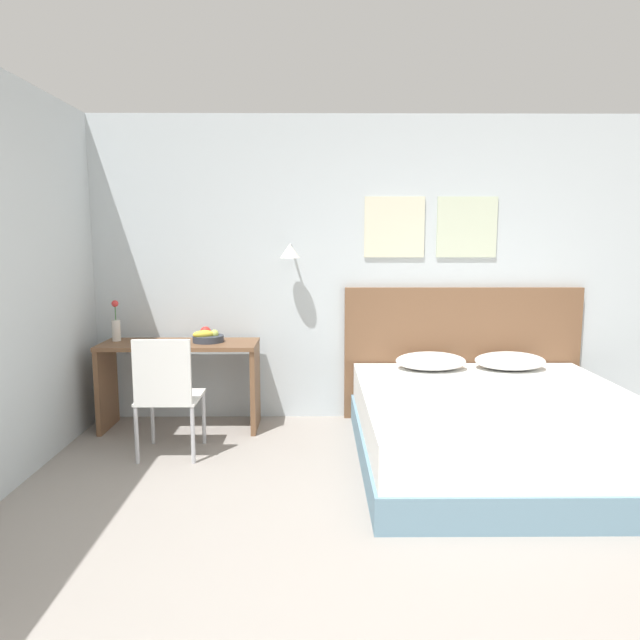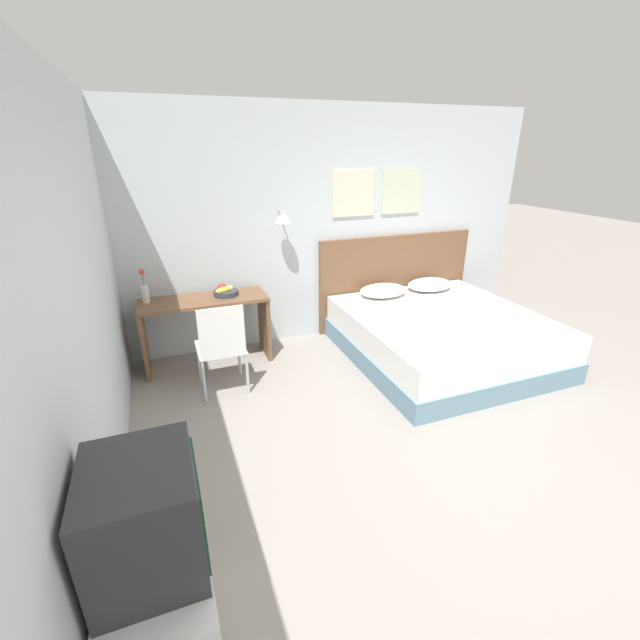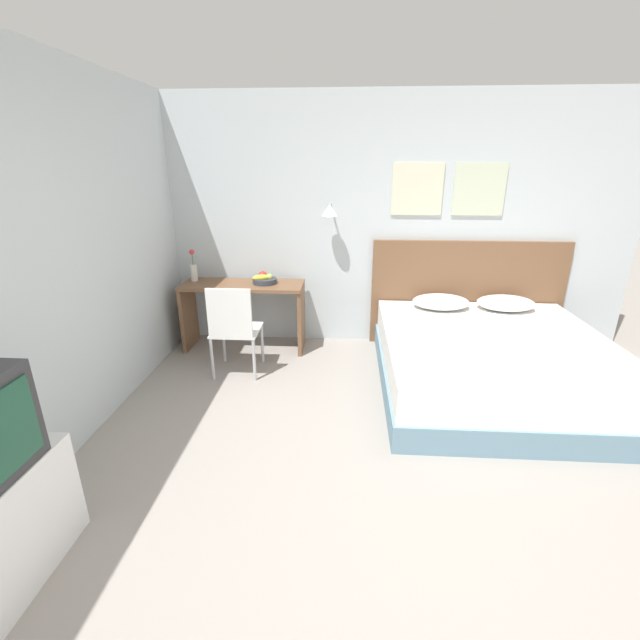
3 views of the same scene
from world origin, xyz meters
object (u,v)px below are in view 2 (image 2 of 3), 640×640
object	(u,v)px
bed	(442,336)
pillow_right	(430,285)
flower_vase	(145,291)
television	(145,518)
desk_chair	(221,343)
fruit_bowl	(225,291)
pillow_left	(383,290)
desk	(205,318)
headboard	(395,281)
folded_towel_near_foot	(458,323)
tv_stand	(163,611)

from	to	relation	value
bed	pillow_right	bearing A→B (deg)	66.64
flower_vase	television	world-z (taller)	television
desk_chair	flower_vase	bearing A→B (deg)	128.76
pillow_right	fruit_bowl	world-z (taller)	fruit_bowl
pillow_left	desk	bearing A→B (deg)	179.72
headboard	desk	world-z (taller)	headboard
bed	folded_towel_near_foot	world-z (taller)	folded_towel_near_foot
pillow_right	flower_vase	xyz separation A→B (m)	(-3.33, 0.09, 0.29)
tv_stand	flower_vase	bearing A→B (deg)	89.76
bed	headboard	distance (m)	1.11
desk_chair	fruit_bowl	world-z (taller)	desk_chair
headboard	pillow_right	world-z (taller)	headboard
bed	desk	xyz separation A→B (m)	(-2.45, 0.78, 0.27)
headboard	desk_chair	bearing A→B (deg)	-158.11
bed	television	bearing A→B (deg)	-144.76
desk	flower_vase	size ratio (longest dim) A/B	3.74
flower_vase	television	distance (m)	2.98
pillow_left	folded_towel_near_foot	distance (m)	1.12
pillow_left	pillow_right	bearing A→B (deg)	0.00
desk	television	world-z (taller)	television
pillow_left	folded_towel_near_foot	xyz separation A→B (m)	(0.27, -1.08, -0.04)
folded_towel_near_foot	flower_vase	size ratio (longest dim) A/B	1.01
pillow_right	desk	distance (m)	2.78
pillow_right	bed	bearing A→B (deg)	-113.36
desk_chair	flower_vase	xyz separation A→B (m)	(-0.61, 0.76, 0.34)
headboard	folded_towel_near_foot	distance (m)	1.37
folded_towel_near_foot	fruit_bowl	world-z (taller)	fruit_bowl
pillow_left	television	distance (m)	3.95
pillow_left	tv_stand	distance (m)	3.95
desk	flower_vase	distance (m)	0.65
tv_stand	desk	bearing A→B (deg)	79.07
bed	folded_towel_near_foot	size ratio (longest dim) A/B	5.90
bed	desk_chair	distance (m)	2.40
folded_towel_near_foot	pillow_right	bearing A→B (deg)	69.73
television	fruit_bowl	bearing A→B (deg)	74.88
desk	folded_towel_near_foot	bearing A→B (deg)	-24.69
flower_vase	tv_stand	distance (m)	3.04
fruit_bowl	flower_vase	xyz separation A→B (m)	(-0.78, 0.05, 0.08)
bed	television	world-z (taller)	television
headboard	tv_stand	size ratio (longest dim) A/B	2.83
folded_towel_near_foot	tv_stand	bearing A→B (deg)	-148.36
flower_vase	tv_stand	xyz separation A→B (m)	(-0.01, -2.98, -0.57)
headboard	fruit_bowl	xyz separation A→B (m)	(-2.21, -0.25, 0.20)
fruit_bowl	tv_stand	bearing A→B (deg)	-105.18
headboard	pillow_right	distance (m)	0.44
pillow_right	folded_towel_near_foot	distance (m)	1.16
desk_chair	headboard	bearing A→B (deg)	21.89
folded_towel_near_foot	desk	bearing A→B (deg)	155.31
fruit_bowl	tv_stand	size ratio (longest dim) A/B	0.35
headboard	tv_stand	distance (m)	4.39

